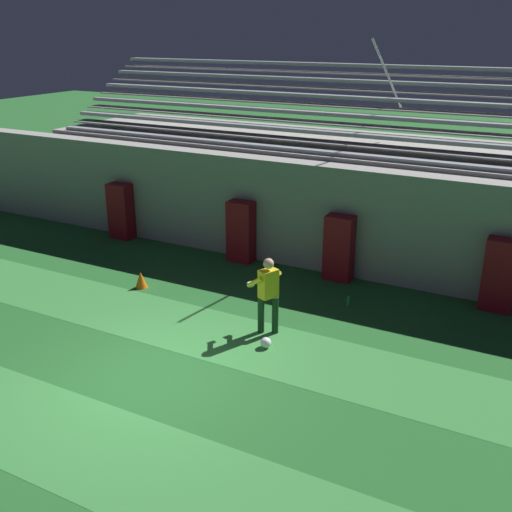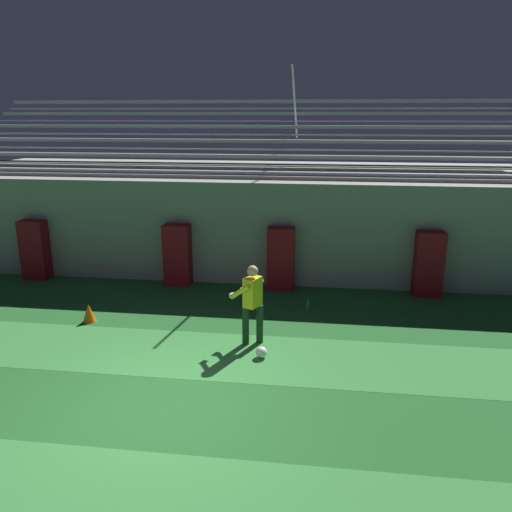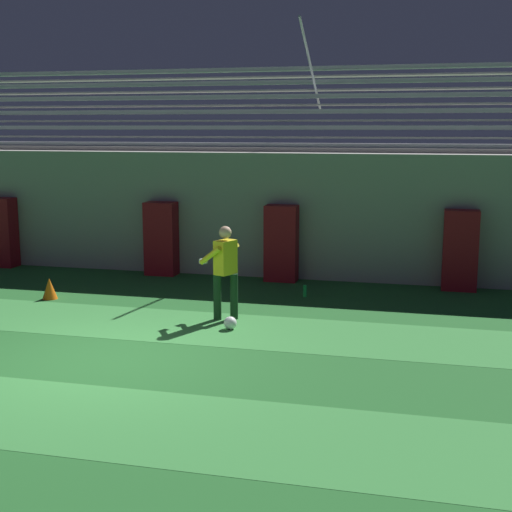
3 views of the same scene
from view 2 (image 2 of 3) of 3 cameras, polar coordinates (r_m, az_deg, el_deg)
name	(u,v)px [view 2 (image 2 of 3)]	position (r m, az deg, el deg)	size (l,w,h in m)	color
ground_plane	(162,409)	(8.46, -10.71, -16.83)	(80.00, 80.00, 0.00)	#236028
turf_stripe_mid	(110,504)	(6.95, -16.34, -25.55)	(28.00, 1.98, 0.01)	#38843D
turf_stripe_far	(192,353)	(10.07, -7.30, -10.98)	(28.00, 1.98, 0.01)	#38843D
back_wall	(232,232)	(13.80, -2.79, 2.76)	(24.00, 0.60, 2.80)	#999691
padding_pillar_gate_left	(178,255)	(13.74, -8.95, 0.11)	(0.71, 0.44, 1.68)	maroon
padding_pillar_gate_right	(281,259)	(13.24, 2.84, -0.31)	(0.71, 0.44, 1.68)	maroon
padding_pillar_far_left	(35,250)	(15.41, -23.95, 0.64)	(0.71, 0.44, 1.68)	maroon
padding_pillar_far_right	(429,264)	(13.50, 19.13, -0.87)	(0.71, 0.44, 1.68)	maroon
bleacher_stand	(246,210)	(16.38, -1.14, 5.26)	(18.00, 4.75, 5.83)	#999691
goalkeeper	(252,300)	(10.04, -0.47, -5.00)	(0.69, 0.72, 1.67)	#143319
soccer_ball	(261,352)	(9.79, 0.62, -10.95)	(0.22, 0.22, 0.22)	white
traffic_cone	(89,313)	(11.95, -18.55, -6.18)	(0.30, 0.30, 0.42)	orange
water_bottle	(308,305)	(12.12, 5.95, -5.54)	(0.07, 0.07, 0.24)	green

